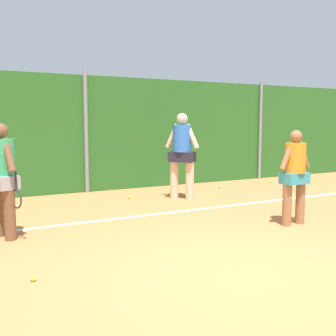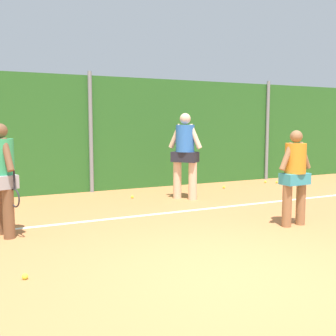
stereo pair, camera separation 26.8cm
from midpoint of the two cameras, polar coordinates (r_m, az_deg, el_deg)
name	(u,v)px [view 1 (the left image)]	position (r m, az deg, el deg)	size (l,w,h in m)	color
ground_plane	(170,235)	(6.31, -0.97, -9.43)	(29.01, 29.01, 0.00)	#C67542
hedge_fence_backdrop	(84,134)	(10.33, -12.41, 4.63)	(18.85, 0.25, 2.87)	#286023
fence_post_center	(86,133)	(10.16, -12.15, 4.88)	(0.10, 0.10, 2.96)	gray
fence_post_right	(260,131)	(12.75, 12.21, 5.15)	(0.10, 0.10, 2.96)	gray
court_baseline_paint	(134,217)	(7.54, -5.78, -6.80)	(13.78, 0.10, 0.01)	white
player_foreground_near	(295,172)	(7.08, 16.32, -0.54)	(0.67, 0.34, 1.59)	#8C603D
player_midcourt	(3,175)	(6.50, -23.25, -0.87)	(0.45, 0.74, 1.71)	brown
player_backcourt_far	(182,151)	(9.10, 1.13, 2.37)	(0.61, 0.66, 1.93)	beige
tennis_ball_0	(219,187)	(10.81, 6.46, -2.65)	(0.07, 0.07, 0.07)	#CCDB33
tennis_ball_3	(33,278)	(4.84, -19.93, -14.36)	(0.07, 0.07, 0.07)	#CCDB33
tennis_ball_5	(270,182)	(12.04, 13.53, -1.86)	(0.07, 0.07, 0.07)	#CCDB33
tennis_ball_6	(259,181)	(12.02, 12.03, -1.84)	(0.07, 0.07, 0.07)	#CCDB33
tennis_ball_8	(129,197)	(9.32, -6.30, -4.08)	(0.07, 0.07, 0.07)	#CCDB33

